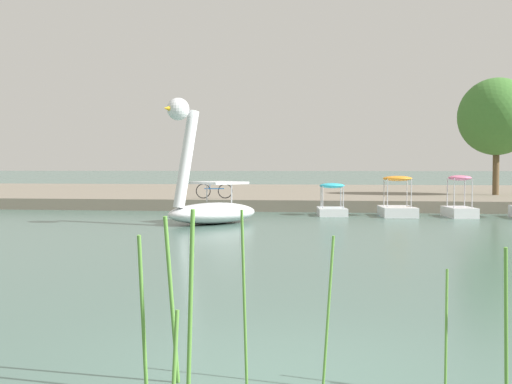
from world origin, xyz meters
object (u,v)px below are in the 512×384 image
pedal_boat_pink (459,204)px  bicycle_parked (214,191)px  pedal_boat_orange (397,205)px  tree_broadleaf_behind_dock (497,117)px  swan_boat (208,200)px  pedal_boat_cyan (332,204)px

pedal_boat_pink → bicycle_parked: pedal_boat_pink is taller
pedal_boat_orange → tree_broadleaf_behind_dock: 10.63m
swan_boat → bicycle_parked: (-1.19, 7.03, 0.03)m
pedal_boat_orange → pedal_boat_pink: size_ratio=1.12×
pedal_boat_cyan → pedal_boat_orange: (2.50, -0.11, 0.01)m
pedal_boat_pink → bicycle_parked: (-10.03, 2.92, 0.35)m
pedal_boat_cyan → tree_broadleaf_behind_dock: bearing=45.0°
swan_boat → pedal_boat_pink: bearing=24.9°
pedal_boat_pink → swan_boat: bearing=-155.1°
swan_boat → pedal_boat_orange: size_ratio=1.94×
pedal_boat_pink → tree_broadleaf_behind_dock: bearing=68.4°
pedal_boat_cyan → bicycle_parked: bearing=152.3°
pedal_boat_cyan → pedal_boat_orange: size_ratio=0.86×
pedal_boat_pink → bicycle_parked: 10.46m
pedal_boat_pink → tree_broadleaf_behind_dock: (3.25, 8.22, 3.91)m
pedal_boat_cyan → bicycle_parked: (-5.24, 2.75, 0.40)m
tree_broadleaf_behind_dock → pedal_boat_pink: bearing=-111.6°
tree_broadleaf_behind_dock → bicycle_parked: (-13.28, -5.29, -3.56)m
pedal_boat_cyan → swan_boat: bearing=-133.4°
tree_broadleaf_behind_dock → bicycle_parked: size_ratio=3.60×
tree_broadleaf_behind_dock → bicycle_parked: 14.74m
pedal_boat_pink → bicycle_parked: bearing=163.8°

